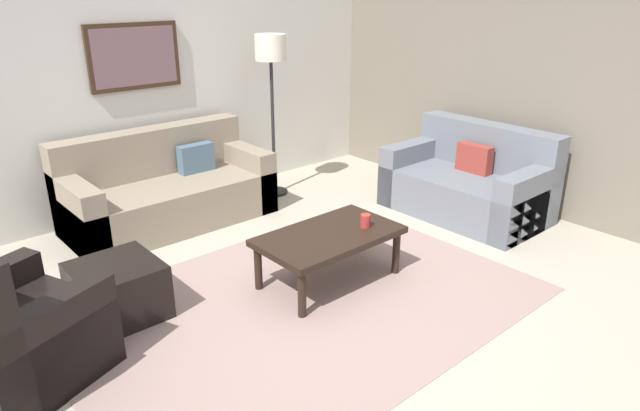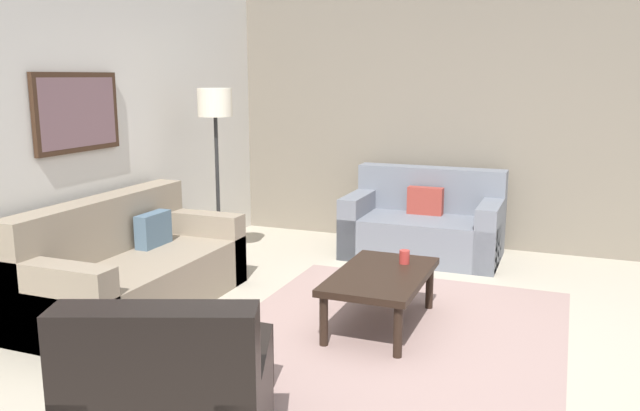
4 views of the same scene
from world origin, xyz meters
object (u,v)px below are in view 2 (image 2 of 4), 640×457
(armchair_leather, at_px, (106,309))
(lamp_standing, at_px, (377,73))
(couch_main, at_px, (249,190))
(cup, at_px, (277,271))
(coffee_table, at_px, (302,272))
(couch_loveseat, at_px, (636,260))
(framed_artwork, at_px, (318,41))

(armchair_leather, distance_m, lamp_standing, 3.56)
(couch_main, bearing_deg, cup, -97.16)
(couch_main, relative_size, armchair_leather, 2.07)
(armchair_leather, height_order, coffee_table, armchair_leather)
(couch_main, relative_size, couch_loveseat, 1.47)
(couch_loveseat, distance_m, coffee_table, 2.70)
(cup, distance_m, lamp_standing, 2.73)
(cup, height_order, framed_artwork, framed_artwork)
(couch_loveseat, relative_size, lamp_standing, 0.88)
(couch_loveseat, xyz_separation_m, cup, (-2.84, 0.55, 0.15))
(couch_loveseat, xyz_separation_m, coffee_table, (-2.63, 0.63, 0.06))
(couch_loveseat, height_order, armchair_leather, armchair_leather)
(couch_main, distance_m, framed_artwork, 1.72)
(couch_main, xyz_separation_m, cup, (-0.25, -1.99, 0.16))
(coffee_table, relative_size, lamp_standing, 0.64)
(lamp_standing, relative_size, framed_artwork, 2.32)
(couch_main, distance_m, lamp_standing, 1.79)
(couch_main, distance_m, coffee_table, 1.91)
(couch_main, xyz_separation_m, couch_loveseat, (2.59, -2.53, 0.01))
(coffee_table, height_order, framed_artwork, framed_artwork)
(couch_loveseat, height_order, lamp_standing, lamp_standing)
(couch_loveseat, xyz_separation_m, armchair_leather, (-4.04, 0.68, 0.01))
(couch_loveseat, bearing_deg, coffee_table, 166.63)
(armchair_leather, height_order, cup, armchair_leather)
(lamp_standing, bearing_deg, coffee_table, -127.33)
(armchair_leather, relative_size, framed_artwork, 1.44)
(couch_main, bearing_deg, framed_artwork, 25.20)
(cup, relative_size, lamp_standing, 0.05)
(lamp_standing, xyz_separation_m, framed_artwork, (-0.48, 0.45, 0.28))
(couch_loveseat, distance_m, framed_artwork, 3.68)
(couch_main, bearing_deg, lamp_standing, -1.03)
(couch_main, bearing_deg, armchair_leather, -128.08)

